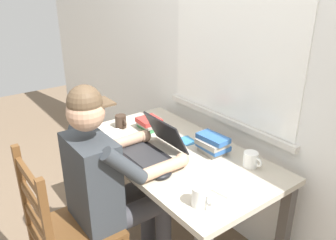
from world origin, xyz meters
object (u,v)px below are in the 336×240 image
object	(u,v)px
computer_mouse	(164,175)
coffee_mug_spare	(201,196)
landscape_photo_print	(187,141)
book_stack_main	(212,144)
wooden_chair	(66,231)
laptop	(152,146)
book_stack_side	(149,123)
coffee_mug_dark	(121,121)
seated_person	(110,178)
coffee_mug_white	(251,159)
desk	(175,164)

from	to	relation	value
computer_mouse	coffee_mug_spare	distance (m)	0.30
coffee_mug_spare	landscape_photo_print	distance (m)	0.68
coffee_mug_spare	book_stack_main	xyz separation A→B (m)	(-0.35, 0.40, 0.01)
wooden_chair	laptop	distance (m)	0.67
coffee_mug_spare	book_stack_side	xyz separation A→B (m)	(-0.87, 0.30, -0.01)
coffee_mug_dark	seated_person	bearing A→B (deg)	-35.29
computer_mouse	laptop	bearing A→B (deg)	158.23
coffee_mug_dark	landscape_photo_print	size ratio (longest dim) A/B	0.90
seated_person	book_stack_main	world-z (taller)	seated_person
book_stack_main	book_stack_side	distance (m)	0.54
book_stack_side	coffee_mug_spare	bearing A→B (deg)	-18.68
coffee_mug_spare	coffee_mug_dark	bearing A→B (deg)	171.86
landscape_photo_print	coffee_mug_dark	bearing A→B (deg)	-144.57
laptop	coffee_mug_spare	distance (m)	0.56
seated_person	computer_mouse	distance (m)	0.30
laptop	coffee_mug_white	xyz separation A→B (m)	(0.45, 0.36, -0.01)
book_stack_side	landscape_photo_print	distance (m)	0.33
coffee_mug_spare	book_stack_side	bearing A→B (deg)	161.32
computer_mouse	coffee_mug_spare	size ratio (longest dim) A/B	0.82
wooden_chair	landscape_photo_print	world-z (taller)	wooden_chair
desk	wooden_chair	distance (m)	0.74
wooden_chair	coffee_mug_spare	size ratio (longest dim) A/B	7.62
seated_person	wooden_chair	bearing A→B (deg)	-90.00
desk	landscape_photo_print	bearing A→B (deg)	112.35
computer_mouse	desk	bearing A→B (deg)	131.34
laptop	computer_mouse	xyz separation A→B (m)	(0.26, -0.10, -0.03)
landscape_photo_print	computer_mouse	bearing A→B (deg)	-48.04
wooden_chair	landscape_photo_print	distance (m)	0.91
book_stack_side	seated_person	bearing A→B (deg)	-54.30
coffee_mug_dark	coffee_mug_white	bearing A→B (deg)	19.47
seated_person	coffee_mug_dark	size ratio (longest dim) A/B	10.65
seated_person	laptop	bearing A→B (deg)	97.76
wooden_chair	coffee_mug_white	world-z (taller)	wooden_chair
laptop	book_stack_main	bearing A→B (deg)	55.23
wooden_chair	coffee_mug_white	size ratio (longest dim) A/B	7.70
seated_person	book_stack_main	size ratio (longest dim) A/B	6.15
coffee_mug_dark	book_stack_side	world-z (taller)	coffee_mug_dark
computer_mouse	coffee_mug_white	world-z (taller)	coffee_mug_white
coffee_mug_dark	book_stack_main	xyz separation A→B (m)	(0.67, 0.26, 0.01)
wooden_chair	landscape_photo_print	xyz separation A→B (m)	(-0.05, 0.88, 0.26)
laptop	computer_mouse	world-z (taller)	laptop
computer_mouse	coffee_mug_white	size ratio (longest dim) A/B	0.82
book_stack_main	desk	bearing A→B (deg)	-132.77
wooden_chair	computer_mouse	xyz separation A→B (m)	(0.22, 0.49, 0.27)
coffee_mug_dark	book_stack_main	size ratio (longest dim) A/B	0.58
desk	coffee_mug_spare	size ratio (longest dim) A/B	10.94
coffee_mug_white	computer_mouse	bearing A→B (deg)	-112.71
laptop	coffee_mug_white	world-z (taller)	laptop
seated_person	coffee_mug_white	distance (m)	0.80
seated_person	computer_mouse	size ratio (longest dim) A/B	12.39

